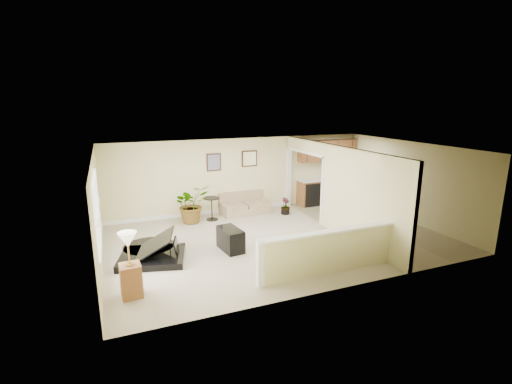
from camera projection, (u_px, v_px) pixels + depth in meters
name	position (u px, v px, depth m)	size (l,w,h in m)	color
floor	(278.00, 239.00, 10.23)	(9.00, 9.00, 0.00)	#B7A78E
back_wall	(241.00, 175.00, 12.63)	(9.00, 0.04, 2.50)	beige
front_wall	(345.00, 230.00, 7.23)	(9.00, 0.04, 2.50)	beige
left_wall	(97.00, 214.00, 8.29)	(0.04, 6.00, 2.50)	beige
right_wall	(409.00, 182.00, 11.57)	(0.04, 6.00, 2.50)	beige
ceiling	(280.00, 148.00, 9.63)	(9.00, 6.00, 0.04)	white
kitchen_vinyl	(371.00, 225.00, 11.37)	(2.70, 6.00, 0.01)	tan
interior_partition	(331.00, 188.00, 10.82)	(0.18, 5.99, 2.50)	beige
pony_half_wall	(327.00, 251.00, 8.06)	(3.42, 0.22, 1.00)	beige
left_window	(97.00, 211.00, 7.79)	(0.05, 2.15, 1.45)	white
wall_art_left	(214.00, 162.00, 12.14)	(0.48, 0.04, 0.58)	#351D13
wall_mirror	(249.00, 159.00, 12.58)	(0.55, 0.04, 0.55)	#351D13
kitchen_cabinets	(325.00, 180.00, 13.64)	(2.36, 0.65, 2.33)	brown
piano	(149.00, 235.00, 8.82)	(2.01, 2.01, 1.42)	black
piano_bench	(230.00, 239.00, 9.40)	(0.43, 0.85, 0.57)	black
loveseat	(244.00, 203.00, 12.55)	(1.64, 1.00, 0.91)	tan
accent_table	(212.00, 206.00, 11.75)	(0.51, 0.51, 0.73)	black
palm_plant	(191.00, 204.00, 11.50)	(1.28, 1.19, 1.19)	black
small_plant	(285.00, 207.00, 12.42)	(0.40, 0.40, 0.56)	black
lamp_stand	(130.00, 270.00, 7.09)	(0.41, 0.41, 1.32)	brown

